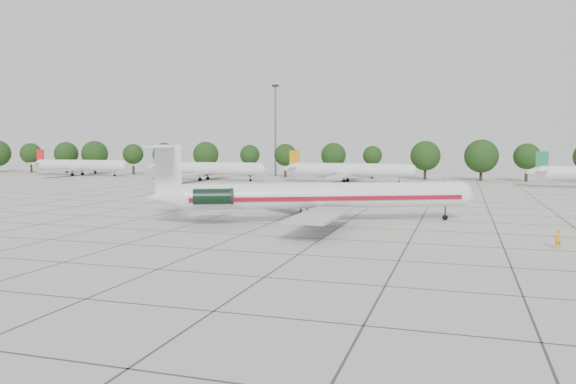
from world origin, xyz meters
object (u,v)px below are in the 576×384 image
bg_airliner_c (349,170)px  floodlight_mast (275,125)px  bg_airliner_a (80,165)px  bg_airliner_b (207,169)px  ground_crew (558,239)px  main_airliner (309,195)px

bg_airliner_c → floodlight_mast: 35.97m
bg_airliner_a → bg_airliner_b: 44.20m
ground_crew → bg_airliner_b: size_ratio=0.06×
bg_airliner_a → main_airliner: bearing=-40.0°
main_airliner → floodlight_mast: bearing=86.3°
main_airliner → ground_crew: 26.04m
main_airliner → bg_airliner_b: 77.09m
main_airliner → ground_crew: (24.38, -8.86, -2.28)m
bg_airliner_c → main_airliner: bearing=-82.8°
bg_airliner_b → bg_airliner_c: 34.75m
bg_airliner_a → bg_airliner_c: same height
ground_crew → floodlight_mast: 115.45m
bg_airliner_a → ground_crew: bearing=-36.3°
bg_airliner_c → floodlight_mast: bearing=138.5°
main_airliner → bg_airliner_b: bearing=99.5°
ground_crew → bg_airliner_c: (-32.82, 76.08, 2.09)m
bg_airliner_a → bg_airliner_b: bearing=-11.2°
bg_airliner_a → floodlight_mast: 56.34m
ground_crew → bg_airliner_c: 82.88m
bg_airliner_c → ground_crew: bearing=-66.7°
ground_crew → bg_airliner_c: bg_airliner_c is taller
main_airliner → floodlight_mast: size_ratio=1.41×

